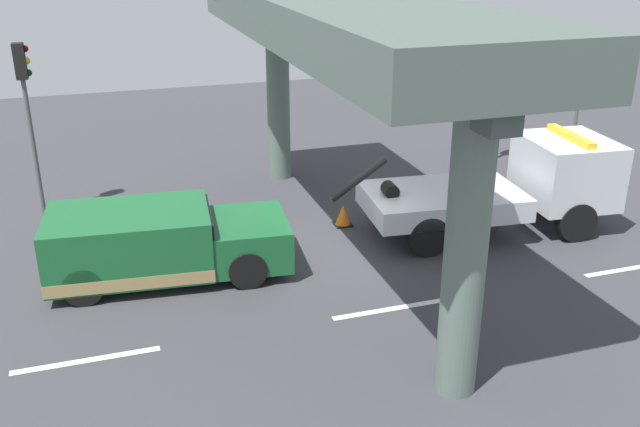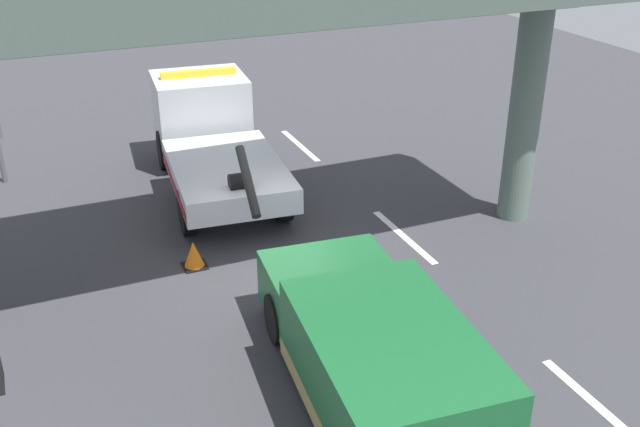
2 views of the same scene
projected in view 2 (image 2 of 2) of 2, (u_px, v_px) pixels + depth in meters
ground_plane at (274, 266)px, 14.65m from camera, size 60.00×40.00×0.10m
lane_stripe_west at (604, 411)px, 10.72m from camera, size 2.60×0.16×0.01m
lane_stripe_mid at (404, 236)px, 15.68m from camera, size 2.60×0.16×0.01m
lane_stripe_east at (300, 145)px, 20.64m from camera, size 2.60×0.16×0.01m
tow_truck_white at (211, 135)px, 17.90m from camera, size 7.33×2.93×2.46m
towed_van_green at (374, 355)px, 10.67m from camera, size 5.37×2.63×1.58m
overpass_structure at (266, 0)px, 12.32m from camera, size 3.60×13.45×5.91m
traffic_cone_orange at (194, 255)px, 14.41m from camera, size 0.46×0.46×0.55m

